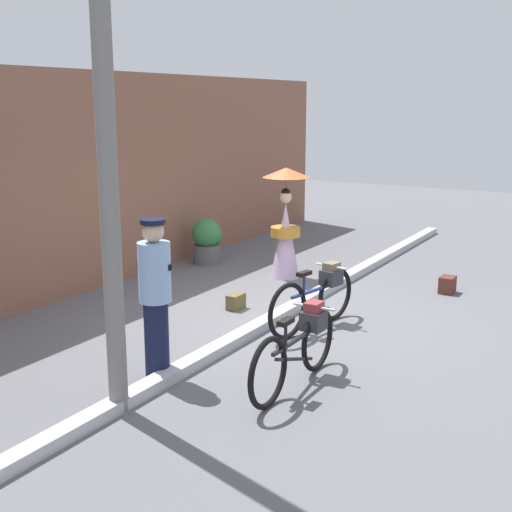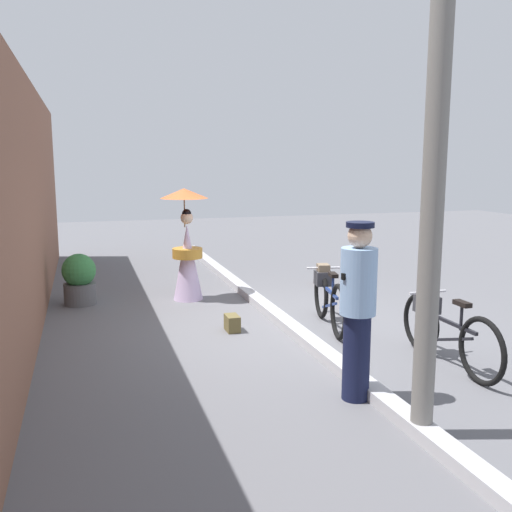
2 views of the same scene
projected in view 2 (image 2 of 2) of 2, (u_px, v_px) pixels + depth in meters
ground_plane at (283, 325)px, 7.89m from camera, size 30.00×30.00×0.00m
building_wall at (12, 212)px, 6.64m from camera, size 14.00×0.40×3.33m
sidewalk_curb at (283, 321)px, 7.88m from camera, size 14.00×0.20×0.12m
bicycle_near_officer at (444, 327)px, 6.32m from camera, size 1.80×0.48×0.80m
bicycle_far_side at (328, 296)px, 7.78m from camera, size 1.72×0.51×0.81m
person_officer at (358, 306)px, 5.30m from camera, size 0.34×0.38×1.71m
person_with_parasol at (187, 245)px, 9.23m from camera, size 0.78×0.78×1.82m
potted_plant_by_door at (80, 278)px, 8.99m from camera, size 0.54×0.53×0.81m
backpack_on_pavement at (323, 277)px, 10.49m from camera, size 0.28×0.21×0.26m
backpack_spare at (233, 323)px, 7.60m from camera, size 0.28×0.17×0.22m
utility_pole at (436, 142)px, 4.33m from camera, size 0.18×0.18×4.80m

